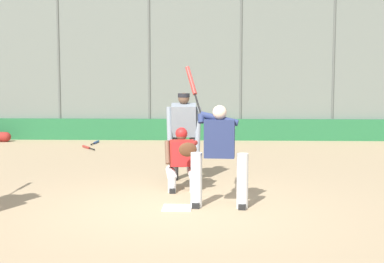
{
  "coord_description": "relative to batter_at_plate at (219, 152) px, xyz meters",
  "views": [
    {
      "loc": [
        -0.5,
        7.79,
        1.92
      ],
      "look_at": [
        -0.19,
        -1.0,
        1.05
      ],
      "focal_mm": 50.0,
      "sensor_mm": 36.0,
      "label": 1
    }
  ],
  "objects": [
    {
      "name": "ground_plane",
      "position": [
        0.62,
        0.07,
        -0.83
      ],
      "size": [
        160.0,
        160.0,
        0.0
      ],
      "primitive_type": "plane",
      "color": "tan"
    },
    {
      "name": "home_plate_marker",
      "position": [
        0.62,
        0.07,
        -0.83
      ],
      "size": [
        0.43,
        0.43,
        0.01
      ],
      "primitive_type": "cube",
      "color": "white",
      "rests_on": "ground_plane"
    },
    {
      "name": "backstop_fence",
      "position": [
        0.62,
        -8.93,
        1.53
      ],
      "size": [
        20.11,
        0.08,
        4.54
      ],
      "color": "#515651",
      "rests_on": "ground_plane"
    },
    {
      "name": "padding_wall",
      "position": [
        0.62,
        -8.83,
        -0.5
      ],
      "size": [
        19.63,
        0.18,
        0.66
      ],
      "primitive_type": "cube",
      "color": "#236638",
      "rests_on": "ground_plane"
    },
    {
      "name": "bleachers_beyond",
      "position": [
        -0.53,
        -11.43,
        -0.35
      ],
      "size": [
        14.02,
        2.5,
        1.48
      ],
      "color": "slate",
      "rests_on": "ground_plane"
    },
    {
      "name": "batter_at_plate",
      "position": [
        0.0,
        0.0,
        0.0
      ],
      "size": [
        0.97,
        0.68,
        2.11
      ],
      "rotation": [
        0.0,
        0.0,
        -0.08
      ],
      "color": "silver",
      "rests_on": "ground_plane"
    },
    {
      "name": "catcher_behind_plate",
      "position": [
        0.61,
        -1.21,
        -0.27
      ],
      "size": [
        0.61,
        0.71,
        1.09
      ],
      "rotation": [
        0.0,
        0.0,
        0.15
      ],
      "color": "silver",
      "rests_on": "ground_plane"
    },
    {
      "name": "umpire_home",
      "position": [
        0.63,
        -2.15,
        0.05
      ],
      "size": [
        0.68,
        0.41,
        1.66
      ],
      "rotation": [
        0.0,
        0.0,
        0.02
      ],
      "color": "#333333",
      "rests_on": "ground_plane"
    },
    {
      "name": "spare_bat_near_backstop",
      "position": [
        3.53,
        -6.67,
        -0.8
      ],
      "size": [
        0.51,
        0.74,
        0.07
      ],
      "rotation": [
        0.0,
        0.0,
        5.3
      ],
      "color": "black",
      "rests_on": "ground_plane"
    },
    {
      "name": "spare_bat_by_padding",
      "position": [
        3.55,
        -7.83,
        -0.8
      ],
      "size": [
        0.09,
        0.82,
        0.07
      ],
      "rotation": [
        0.0,
        0.0,
        4.66
      ],
      "color": "black",
      "rests_on": "ground_plane"
    }
  ]
}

